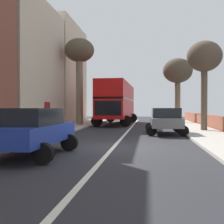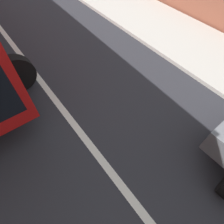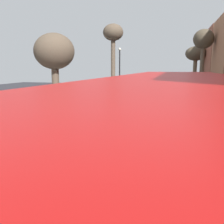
{
  "view_description": "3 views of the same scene",
  "coord_description": "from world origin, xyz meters",
  "px_view_note": "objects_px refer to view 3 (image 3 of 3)",
  "views": [
    {
      "loc": [
        1.45,
        -11.57,
        1.64
      ],
      "look_at": [
        -0.85,
        6.01,
        1.38
      ],
      "focal_mm": 44.86,
      "sensor_mm": 36.0,
      "label": 1
    },
    {
      "loc": [
        -0.76,
        8.15,
        3.83
      ],
      "look_at": [
        0.58,
        9.89,
        0.84
      ],
      "focal_mm": 30.03,
      "sensor_mm": 36.0,
      "label": 2
    },
    {
      "loc": [
        -1.66,
        21.57,
        4.23
      ],
      "look_at": [
        1.09,
        10.81,
        2.18
      ],
      "focal_mm": 38.48,
      "sensor_mm": 36.0,
      "label": 3
    }
  ],
  "objects_px": {
    "street_tree_right_1": "(54,55)",
    "litter_bin_right": "(113,98)",
    "parked_car_blue_left_0": "(181,102)",
    "parked_car_red_left_2": "(179,90)",
    "lamppost_right": "(120,72)",
    "double_decker_bus": "(172,155)",
    "street_tree_left_4": "(203,43)",
    "street_tree_right_3": "(113,39)",
    "parked_car_grey_right_1": "(109,117)",
    "street_tree_left_2": "(196,55)"
  },
  "relations": [
    {
      "from": "street_tree_right_1",
      "to": "street_tree_left_2",
      "type": "bearing_deg",
      "value": -109.28
    },
    {
      "from": "parked_car_red_left_2",
      "to": "street_tree_right_3",
      "type": "bearing_deg",
      "value": 58.81
    },
    {
      "from": "parked_car_blue_left_0",
      "to": "parked_car_red_left_2",
      "type": "bearing_deg",
      "value": -90.0
    },
    {
      "from": "street_tree_right_1",
      "to": "street_tree_right_3",
      "type": "height_order",
      "value": "street_tree_right_3"
    },
    {
      "from": "parked_car_grey_right_1",
      "to": "lamppost_right",
      "type": "xyz_separation_m",
      "value": [
        1.8,
        -11.48,
        2.88
      ]
    },
    {
      "from": "parked_car_blue_left_0",
      "to": "parked_car_red_left_2",
      "type": "distance_m",
      "value": 13.37
    },
    {
      "from": "double_decker_bus",
      "to": "street_tree_right_3",
      "type": "height_order",
      "value": "street_tree_right_3"
    },
    {
      "from": "street_tree_right_1",
      "to": "lamppost_right",
      "type": "height_order",
      "value": "lamppost_right"
    },
    {
      "from": "street_tree_left_4",
      "to": "litter_bin_right",
      "type": "relative_size",
      "value": 8.1
    },
    {
      "from": "parked_car_blue_left_0",
      "to": "lamppost_right",
      "type": "bearing_deg",
      "value": -21.56
    },
    {
      "from": "street_tree_left_4",
      "to": "parked_car_blue_left_0",
      "type": "bearing_deg",
      "value": 73.86
    },
    {
      "from": "double_decker_bus",
      "to": "street_tree_right_3",
      "type": "xyz_separation_m",
      "value": [
        6.44,
        -20.42,
        4.87
      ]
    },
    {
      "from": "street_tree_left_2",
      "to": "double_decker_bus",
      "type": "bearing_deg",
      "value": 84.95
    },
    {
      "from": "parked_car_red_left_2",
      "to": "street_tree_right_3",
      "type": "distance_m",
      "value": 15.35
    },
    {
      "from": "parked_car_blue_left_0",
      "to": "street_tree_right_1",
      "type": "distance_m",
      "value": 13.98
    },
    {
      "from": "street_tree_left_4",
      "to": "lamppost_right",
      "type": "xyz_separation_m",
      "value": [
        9.4,
        6.29,
        -3.53
      ]
    },
    {
      "from": "parked_car_blue_left_0",
      "to": "street_tree_left_4",
      "type": "height_order",
      "value": "street_tree_left_4"
    },
    {
      "from": "parked_car_grey_right_1",
      "to": "litter_bin_right",
      "type": "xyz_separation_m",
      "value": [
        2.8,
        -12.19,
        -0.26
      ]
    },
    {
      "from": "parked_car_red_left_2",
      "to": "parked_car_grey_right_1",
      "type": "bearing_deg",
      "value": 77.28
    },
    {
      "from": "street_tree_left_2",
      "to": "lamppost_right",
      "type": "height_order",
      "value": "street_tree_left_2"
    },
    {
      "from": "double_decker_bus",
      "to": "parked_car_red_left_2",
      "type": "bearing_deg",
      "value": -91.41
    },
    {
      "from": "street_tree_left_2",
      "to": "street_tree_right_3",
      "type": "bearing_deg",
      "value": 60.12
    },
    {
      "from": "parked_car_grey_right_1",
      "to": "street_tree_left_2",
      "type": "bearing_deg",
      "value": -105.45
    },
    {
      "from": "street_tree_right_1",
      "to": "lamppost_right",
      "type": "relative_size",
      "value": 0.97
    },
    {
      "from": "double_decker_bus",
      "to": "street_tree_left_4",
      "type": "xyz_separation_m",
      "value": [
        -3.4,
        -27.98,
        4.98
      ]
    },
    {
      "from": "double_decker_bus",
      "to": "street_tree_right_1",
      "type": "bearing_deg",
      "value": -49.41
    },
    {
      "from": "parked_car_grey_right_1",
      "to": "litter_bin_right",
      "type": "height_order",
      "value": "parked_car_grey_right_1"
    },
    {
      "from": "parked_car_blue_left_0",
      "to": "lamppost_right",
      "type": "relative_size",
      "value": 0.67
    },
    {
      "from": "parked_car_blue_left_0",
      "to": "litter_bin_right",
      "type": "bearing_deg",
      "value": -23.55
    },
    {
      "from": "litter_bin_right",
      "to": "street_tree_right_3",
      "type": "bearing_deg",
      "value": 105.71
    },
    {
      "from": "parked_car_red_left_2",
      "to": "street_tree_right_1",
      "type": "height_order",
      "value": "street_tree_right_1"
    },
    {
      "from": "parked_car_blue_left_0",
      "to": "street_tree_left_2",
      "type": "bearing_deg",
      "value": -97.76
    },
    {
      "from": "street_tree_right_3",
      "to": "lamppost_right",
      "type": "distance_m",
      "value": 3.68
    },
    {
      "from": "double_decker_bus",
      "to": "parked_car_red_left_2",
      "type": "xyz_separation_m",
      "value": [
        -0.8,
        -32.38,
        -1.47
      ]
    },
    {
      "from": "lamppost_right",
      "to": "litter_bin_right",
      "type": "bearing_deg",
      "value": -35.45
    },
    {
      "from": "parked_car_grey_right_1",
      "to": "street_tree_right_1",
      "type": "relative_size",
      "value": 0.7
    },
    {
      "from": "parked_car_grey_right_1",
      "to": "street_tree_left_4",
      "type": "bearing_deg",
      "value": -113.16
    },
    {
      "from": "street_tree_right_1",
      "to": "litter_bin_right",
      "type": "relative_size",
      "value": 5.58
    },
    {
      "from": "double_decker_bus",
      "to": "parked_car_grey_right_1",
      "type": "distance_m",
      "value": 11.14
    },
    {
      "from": "litter_bin_right",
      "to": "parked_car_grey_right_1",
      "type": "bearing_deg",
      "value": 102.93
    },
    {
      "from": "double_decker_bus",
      "to": "parked_car_grey_right_1",
      "type": "xyz_separation_m",
      "value": [
        4.2,
        -10.21,
        -1.43
      ]
    },
    {
      "from": "double_decker_bus",
      "to": "litter_bin_right",
      "type": "bearing_deg",
      "value": -72.65
    },
    {
      "from": "double_decker_bus",
      "to": "parked_car_red_left_2",
      "type": "distance_m",
      "value": 32.42
    },
    {
      "from": "street_tree_right_3",
      "to": "lamppost_right",
      "type": "bearing_deg",
      "value": -109.09
    },
    {
      "from": "parked_car_grey_right_1",
      "to": "parked_car_red_left_2",
      "type": "relative_size",
      "value": 1.06
    },
    {
      "from": "double_decker_bus",
      "to": "street_tree_left_4",
      "type": "bearing_deg",
      "value": -96.93
    },
    {
      "from": "parked_car_red_left_2",
      "to": "lamppost_right",
      "type": "xyz_separation_m",
      "value": [
        6.8,
        10.69,
        2.92
      ]
    },
    {
      "from": "parked_car_red_left_2",
      "to": "street_tree_left_2",
      "type": "distance_m",
      "value": 7.75
    },
    {
      "from": "parked_car_blue_left_0",
      "to": "lamppost_right",
      "type": "height_order",
      "value": "lamppost_right"
    },
    {
      "from": "parked_car_grey_right_1",
      "to": "parked_car_red_left_2",
      "type": "distance_m",
      "value": 22.72
    }
  ]
}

